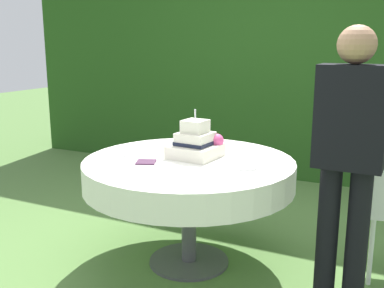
{
  "coord_description": "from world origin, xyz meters",
  "views": [
    {
      "loc": [
        1.31,
        -2.62,
        1.51
      ],
      "look_at": [
        0.01,
        0.04,
        0.85
      ],
      "focal_mm": 42.36,
      "sensor_mm": 36.0,
      "label": 1
    }
  ],
  "objects_px": {
    "cake_table": "(189,173)",
    "standing_person": "(348,153)",
    "serving_plate_far": "(237,146)",
    "serving_plate_right": "(246,167)",
    "serving_plate_near": "(126,154)",
    "napkin_stack": "(146,162)",
    "serving_plate_left": "(165,144)",
    "wedding_cake": "(196,144)"
  },
  "relations": [
    {
      "from": "wedding_cake",
      "to": "serving_plate_far",
      "type": "height_order",
      "value": "wedding_cake"
    },
    {
      "from": "serving_plate_left",
      "to": "napkin_stack",
      "type": "relative_size",
      "value": 1.08
    },
    {
      "from": "cake_table",
      "to": "serving_plate_right",
      "type": "relative_size",
      "value": 9.53
    },
    {
      "from": "wedding_cake",
      "to": "serving_plate_far",
      "type": "bearing_deg",
      "value": 70.97
    },
    {
      "from": "wedding_cake",
      "to": "serving_plate_near",
      "type": "bearing_deg",
      "value": -161.94
    },
    {
      "from": "wedding_cake",
      "to": "serving_plate_right",
      "type": "xyz_separation_m",
      "value": [
        0.39,
        -0.11,
        -0.09
      ]
    },
    {
      "from": "cake_table",
      "to": "serving_plate_near",
      "type": "distance_m",
      "value": 0.47
    },
    {
      "from": "cake_table",
      "to": "serving_plate_right",
      "type": "distance_m",
      "value": 0.43
    },
    {
      "from": "serving_plate_right",
      "to": "napkin_stack",
      "type": "distance_m",
      "value": 0.65
    },
    {
      "from": "serving_plate_right",
      "to": "napkin_stack",
      "type": "height_order",
      "value": "serving_plate_right"
    },
    {
      "from": "serving_plate_right",
      "to": "cake_table",
      "type": "bearing_deg",
      "value": 175.61
    },
    {
      "from": "wedding_cake",
      "to": "serving_plate_far",
      "type": "xyz_separation_m",
      "value": [
        0.14,
        0.41,
        -0.09
      ]
    },
    {
      "from": "cake_table",
      "to": "napkin_stack",
      "type": "bearing_deg",
      "value": -138.2
    },
    {
      "from": "serving_plate_far",
      "to": "serving_plate_right",
      "type": "bearing_deg",
      "value": -64.47
    },
    {
      "from": "cake_table",
      "to": "wedding_cake",
      "type": "distance_m",
      "value": 0.21
    },
    {
      "from": "serving_plate_near",
      "to": "serving_plate_far",
      "type": "distance_m",
      "value": 0.83
    },
    {
      "from": "wedding_cake",
      "to": "serving_plate_left",
      "type": "relative_size",
      "value": 2.5
    },
    {
      "from": "standing_person",
      "to": "wedding_cake",
      "type": "bearing_deg",
      "value": 168.16
    },
    {
      "from": "serving_plate_far",
      "to": "napkin_stack",
      "type": "bearing_deg",
      "value": -118.58
    },
    {
      "from": "cake_table",
      "to": "standing_person",
      "type": "xyz_separation_m",
      "value": [
        1.02,
        -0.13,
        0.28
      ]
    },
    {
      "from": "wedding_cake",
      "to": "serving_plate_left",
      "type": "xyz_separation_m",
      "value": [
        -0.38,
        0.23,
        -0.09
      ]
    },
    {
      "from": "serving_plate_left",
      "to": "napkin_stack",
      "type": "height_order",
      "value": "serving_plate_left"
    },
    {
      "from": "serving_plate_near",
      "to": "napkin_stack",
      "type": "bearing_deg",
      "value": -27.19
    },
    {
      "from": "wedding_cake",
      "to": "napkin_stack",
      "type": "height_order",
      "value": "wedding_cake"
    },
    {
      "from": "serving_plate_near",
      "to": "napkin_stack",
      "type": "distance_m",
      "value": 0.27
    },
    {
      "from": "wedding_cake",
      "to": "serving_plate_far",
      "type": "distance_m",
      "value": 0.45
    },
    {
      "from": "serving_plate_left",
      "to": "napkin_stack",
      "type": "xyz_separation_m",
      "value": [
        0.15,
        -0.51,
        -0.0
      ]
    },
    {
      "from": "serving_plate_far",
      "to": "serving_plate_right",
      "type": "height_order",
      "value": "same"
    },
    {
      "from": "standing_person",
      "to": "serving_plate_right",
      "type": "bearing_deg",
      "value": 171.01
    },
    {
      "from": "wedding_cake",
      "to": "serving_plate_near",
      "type": "distance_m",
      "value": 0.5
    },
    {
      "from": "serving_plate_left",
      "to": "serving_plate_right",
      "type": "relative_size",
      "value": 0.9
    },
    {
      "from": "napkin_stack",
      "to": "cake_table",
      "type": "bearing_deg",
      "value": 41.8
    },
    {
      "from": "wedding_cake",
      "to": "serving_plate_left",
      "type": "distance_m",
      "value": 0.45
    },
    {
      "from": "serving_plate_far",
      "to": "serving_plate_left",
      "type": "xyz_separation_m",
      "value": [
        -0.52,
        -0.18,
        0.0
      ]
    },
    {
      "from": "napkin_stack",
      "to": "serving_plate_near",
      "type": "bearing_deg",
      "value": 152.81
    },
    {
      "from": "serving_plate_left",
      "to": "standing_person",
      "type": "xyz_separation_m",
      "value": [
        1.39,
        -0.44,
        0.18
      ]
    },
    {
      "from": "napkin_stack",
      "to": "standing_person",
      "type": "height_order",
      "value": "standing_person"
    },
    {
      "from": "serving_plate_near",
      "to": "cake_table",
      "type": "bearing_deg",
      "value": 8.86
    },
    {
      "from": "serving_plate_near",
      "to": "napkin_stack",
      "type": "relative_size",
      "value": 1.01
    },
    {
      "from": "serving_plate_right",
      "to": "wedding_cake",
      "type": "bearing_deg",
      "value": 163.87
    },
    {
      "from": "serving_plate_far",
      "to": "serving_plate_near",
      "type": "bearing_deg",
      "value": -137.22
    },
    {
      "from": "serving_plate_near",
      "to": "wedding_cake",
      "type": "bearing_deg",
      "value": 18.06
    }
  ]
}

